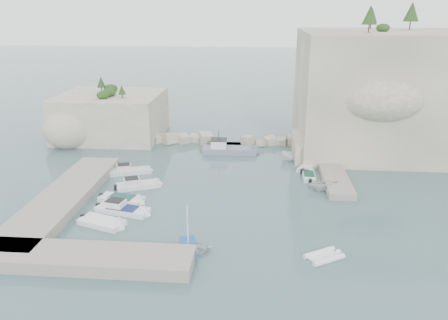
# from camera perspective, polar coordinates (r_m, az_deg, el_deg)

# --- Properties ---
(ground) EXTENTS (400.00, 400.00, 0.00)m
(ground) POSITION_cam_1_polar(r_m,az_deg,el_deg) (47.48, -0.60, -5.81)
(ground) COLOR #446366
(ground) RESTS_ON ground
(cliff_east) EXTENTS (26.00, 22.00, 17.00)m
(cliff_east) POSITION_cam_1_polar(r_m,az_deg,el_deg) (69.46, 20.73, 8.41)
(cliff_east) COLOR beige
(cliff_east) RESTS_ON ground
(cliff_terrace) EXTENTS (8.00, 10.00, 2.50)m
(cliff_terrace) POSITION_cam_1_polar(r_m,az_deg,el_deg) (64.30, 12.53, 1.73)
(cliff_terrace) COLOR beige
(cliff_terrace) RESTS_ON ground
(outcrop_west) EXTENTS (16.00, 14.00, 7.00)m
(outcrop_west) POSITION_cam_1_polar(r_m,az_deg,el_deg) (73.85, -14.47, 5.65)
(outcrop_west) COLOR beige
(outcrop_west) RESTS_ON ground
(quay_west) EXTENTS (5.00, 24.00, 1.10)m
(quay_west) POSITION_cam_1_polar(r_m,az_deg,el_deg) (50.74, -20.27, -4.69)
(quay_west) COLOR #9E9689
(quay_west) RESTS_ON ground
(quay_south) EXTENTS (18.00, 4.00, 1.10)m
(quay_south) POSITION_cam_1_polar(r_m,az_deg,el_deg) (38.73, -17.67, -12.12)
(quay_south) COLOR #9E9689
(quay_south) RESTS_ON ground
(ledge_east) EXTENTS (3.00, 16.00, 0.80)m
(ledge_east) POSITION_cam_1_polar(r_m,az_deg,el_deg) (57.17, 13.96, -1.51)
(ledge_east) COLOR #9E9689
(ledge_east) RESTS_ON ground
(breakwater) EXTENTS (28.00, 3.00, 1.40)m
(breakwater) POSITION_cam_1_polar(r_m,az_deg,el_deg) (67.85, 0.28, 2.64)
(breakwater) COLOR beige
(breakwater) RESTS_ON ground
(motorboat_a) EXTENTS (5.92, 3.43, 1.40)m
(motorboat_a) POSITION_cam_1_polar(r_m,az_deg,el_deg) (57.40, -12.12, -1.70)
(motorboat_a) COLOR silver
(motorboat_a) RESTS_ON ground
(motorboat_b) EXTENTS (5.88, 3.83, 1.40)m
(motorboat_b) POSITION_cam_1_polar(r_m,az_deg,el_deg) (52.75, -11.07, -3.54)
(motorboat_b) COLOR silver
(motorboat_b) RESTS_ON ground
(motorboat_c) EXTENTS (5.64, 3.04, 0.70)m
(motorboat_c) POSITION_cam_1_polar(r_m,az_deg,el_deg) (49.41, -13.20, -5.31)
(motorboat_c) COLOR white
(motorboat_c) RESTS_ON ground
(motorboat_d) EXTENTS (6.44, 3.14, 1.40)m
(motorboat_d) POSITION_cam_1_polar(r_m,az_deg,el_deg) (46.89, -13.06, -6.69)
(motorboat_d) COLOR white
(motorboat_d) RESTS_ON ground
(motorboat_e) EXTENTS (5.41, 3.59, 0.70)m
(motorboat_e) POSITION_cam_1_polar(r_m,az_deg,el_deg) (44.87, -15.63, -8.16)
(motorboat_e) COLOR white
(motorboat_e) RESTS_ON ground
(rowboat) EXTENTS (4.67, 3.77, 0.86)m
(rowboat) POSITION_cam_1_polar(r_m,az_deg,el_deg) (38.98, -4.67, -11.90)
(rowboat) COLOR white
(rowboat) RESTS_ON ground
(inflatable_dinghy) EXTENTS (3.79, 3.18, 0.44)m
(inflatable_dinghy) POSITION_cam_1_polar(r_m,az_deg,el_deg) (38.96, 12.91, -12.39)
(inflatable_dinghy) COLOR white
(inflatable_dinghy) RESTS_ON ground
(tender_east_a) EXTENTS (4.41, 4.06, 1.95)m
(tender_east_a) POSITION_cam_1_polar(r_m,az_deg,el_deg) (52.42, 12.71, -3.81)
(tender_east_a) COLOR silver
(tender_east_a) RESTS_ON ground
(tender_east_b) EXTENTS (1.52, 4.29, 0.70)m
(tender_east_b) POSITION_cam_1_polar(r_m,az_deg,el_deg) (55.64, 11.00, -2.31)
(tender_east_b) COLOR silver
(tender_east_b) RESTS_ON ground
(tender_east_c) EXTENTS (3.35, 4.90, 0.70)m
(tender_east_c) POSITION_cam_1_polar(r_m,az_deg,el_deg) (58.75, 10.87, -1.12)
(tender_east_c) COLOR silver
(tender_east_c) RESTS_ON ground
(tender_east_d) EXTENTS (4.23, 1.73, 1.61)m
(tender_east_d) POSITION_cam_1_polar(r_m,az_deg,el_deg) (61.52, 9.37, -0.09)
(tender_east_d) COLOR white
(tender_east_d) RESTS_ON ground
(work_boat) EXTENTS (8.60, 2.70, 2.20)m
(work_boat) POSITION_cam_1_polar(r_m,az_deg,el_deg) (63.91, 0.71, 0.92)
(work_boat) COLOR slate
(work_boat) RESTS_ON ground
(rowboat_mast) EXTENTS (0.10, 0.10, 4.20)m
(rowboat_mast) POSITION_cam_1_polar(r_m,az_deg,el_deg) (37.74, -4.77, -8.61)
(rowboat_mast) COLOR white
(rowboat_mast) RESTS_ON rowboat
(vegetation) EXTENTS (53.48, 13.88, 13.40)m
(vegetation) POSITION_cam_1_polar(r_m,az_deg,el_deg) (68.64, 17.06, 16.64)
(vegetation) COLOR #1E4219
(vegetation) RESTS_ON ground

